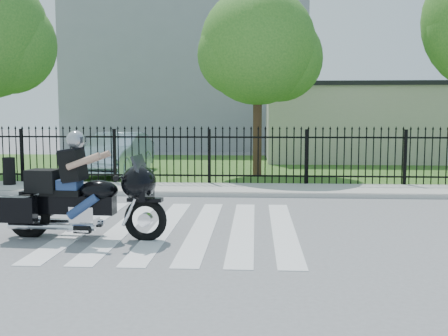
{
  "coord_description": "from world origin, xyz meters",
  "views": [
    {
      "loc": [
        1.44,
        -10.21,
        2.29
      ],
      "look_at": [
        0.7,
        2.08,
        1.0
      ],
      "focal_mm": 42.0,
      "sensor_mm": 36.0,
      "label": 1
    }
  ],
  "objects": [
    {
      "name": "curb",
      "position": [
        0.0,
        4.0,
        0.06
      ],
      "size": [
        40.0,
        0.12,
        0.12
      ],
      "primitive_type": "cube",
      "color": "#ADAAA3",
      "rests_on": "ground"
    },
    {
      "name": "parked_car",
      "position": [
        -3.72,
        9.01,
        0.8
      ],
      "size": [
        1.91,
        4.8,
        1.55
      ],
      "primitive_type": "imported",
      "rotation": [
        0.0,
        0.0,
        -0.06
      ],
      "color": "#A4C0CF",
      "rests_on": "grass_strip"
    },
    {
      "name": "building_low_roof",
      "position": [
        7.0,
        16.0,
        3.6
      ],
      "size": [
        10.2,
        6.2,
        0.2
      ],
      "primitive_type": "cube",
      "color": "black",
      "rests_on": "building_low"
    },
    {
      "name": "litter_bin",
      "position": [
        -6.07,
        5.23,
        0.53
      ],
      "size": [
        0.38,
        0.38,
        0.83
      ],
      "primitive_type": "cylinder",
      "rotation": [
        0.0,
        0.0,
        -0.04
      ],
      "color": "black",
      "rests_on": "sidewalk"
    },
    {
      "name": "motorcycle_rider",
      "position": [
        -1.74,
        -0.94,
        0.83
      ],
      "size": [
        3.06,
        1.06,
        2.02
      ],
      "rotation": [
        0.0,
        0.0,
        -0.07
      ],
      "color": "black",
      "rests_on": "ground"
    },
    {
      "name": "iron_fence",
      "position": [
        0.0,
        6.0,
        0.9
      ],
      "size": [
        26.0,
        0.04,
        1.8
      ],
      "color": "black",
      "rests_on": "ground"
    },
    {
      "name": "ground",
      "position": [
        0.0,
        0.0,
        0.0
      ],
      "size": [
        120.0,
        120.0,
        0.0
      ],
      "primitive_type": "plane",
      "color": "slate",
      "rests_on": "ground"
    },
    {
      "name": "sidewalk",
      "position": [
        0.0,
        5.0,
        0.06
      ],
      "size": [
        40.0,
        2.0,
        0.12
      ],
      "primitive_type": "cube",
      "color": "#ADAAA3",
      "rests_on": "ground"
    },
    {
      "name": "building_low",
      "position": [
        7.0,
        16.0,
        1.75
      ],
      "size": [
        10.0,
        6.0,
        3.5
      ],
      "primitive_type": "cube",
      "color": "beige",
      "rests_on": "ground"
    },
    {
      "name": "grass_strip",
      "position": [
        0.0,
        12.0,
        0.01
      ],
      "size": [
        40.0,
        12.0,
        0.02
      ],
      "primitive_type": "cube",
      "color": "#325A1F",
      "rests_on": "ground"
    },
    {
      "name": "crosswalk",
      "position": [
        0.0,
        0.0,
        0.01
      ],
      "size": [
        5.0,
        5.5,
        0.01
      ],
      "primitive_type": null,
      "color": "silver",
      "rests_on": "ground"
    },
    {
      "name": "tree_mid",
      "position": [
        1.5,
        9.0,
        4.67
      ],
      "size": [
        4.2,
        4.2,
        6.78
      ],
      "color": "#382316",
      "rests_on": "ground"
    },
    {
      "name": "building_tall",
      "position": [
        -3.0,
        26.0,
        6.0
      ],
      "size": [
        15.0,
        10.0,
        12.0
      ],
      "primitive_type": "cube",
      "color": "gray",
      "rests_on": "ground"
    }
  ]
}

